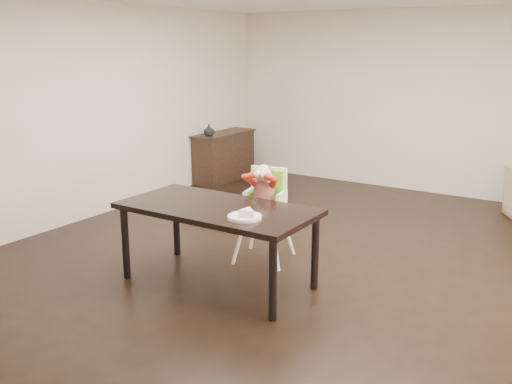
# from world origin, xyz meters

# --- Properties ---
(ground) EXTENTS (7.00, 7.00, 0.00)m
(ground) POSITION_xyz_m (0.00, 0.00, 0.00)
(ground) COLOR black
(ground) RESTS_ON ground
(room_walls) EXTENTS (6.02, 7.02, 2.71)m
(room_walls) POSITION_xyz_m (0.00, 0.00, 1.86)
(room_walls) COLOR beige
(room_walls) RESTS_ON ground
(dining_table) EXTENTS (1.80, 0.90, 0.75)m
(dining_table) POSITION_xyz_m (-0.35, -0.98, 0.67)
(dining_table) COLOR black
(dining_table) RESTS_ON ground
(high_chair) EXTENTS (0.50, 0.50, 1.01)m
(high_chair) POSITION_xyz_m (-0.32, -0.21, 0.71)
(high_chair) COLOR white
(high_chair) RESTS_ON ground
(plate) EXTENTS (0.30, 0.30, 0.08)m
(plate) POSITION_xyz_m (0.08, -1.16, 0.78)
(plate) COLOR white
(plate) RESTS_ON dining_table
(sideboard) EXTENTS (0.44, 1.26, 0.79)m
(sideboard) POSITION_xyz_m (-2.78, 2.48, 0.40)
(sideboard) COLOR black
(sideboard) RESTS_ON ground
(vase) EXTENTS (0.19, 0.20, 0.17)m
(vase) POSITION_xyz_m (-2.78, 2.09, 0.88)
(vase) COLOR #99999E
(vase) RESTS_ON sideboard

